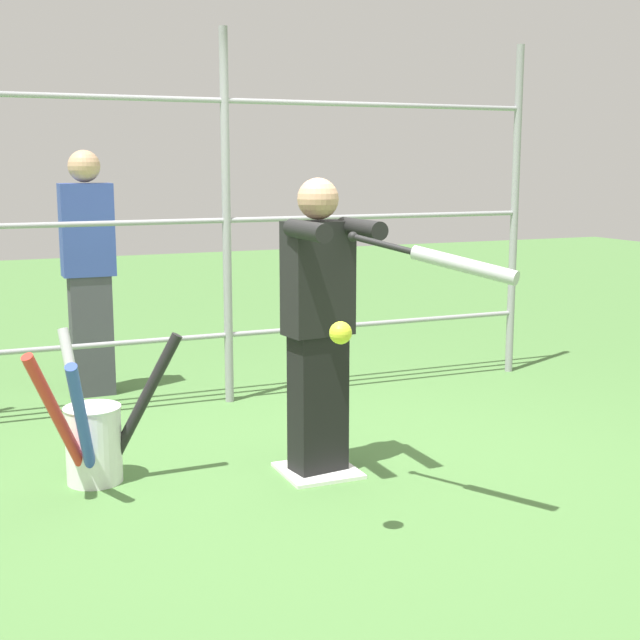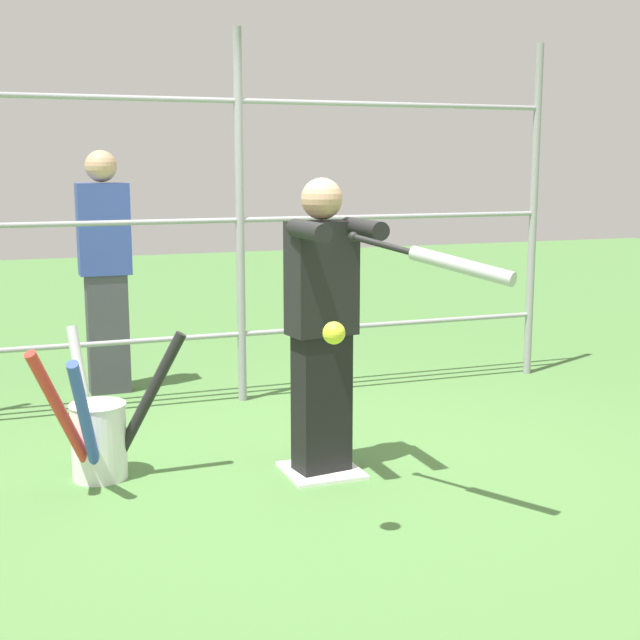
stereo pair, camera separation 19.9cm
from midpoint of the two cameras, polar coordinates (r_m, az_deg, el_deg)
The scene contains 8 objects.
ground_plane at distance 4.93m, azimuth 1.28°, elevation -9.72°, with size 24.00×24.00×0.00m, color #4C7A3D.
home_plate at distance 4.92m, azimuth 1.28°, elevation -9.61°, with size 0.40×0.40×0.02m.
fence_backstop at distance 6.16m, azimuth -4.22°, elevation 6.40°, with size 4.78×0.06×2.55m.
batter at distance 4.69m, azimuth 1.39°, elevation 0.14°, with size 0.41×0.57×1.59m.
baseball_bat_swinging at distance 4.00m, azimuth 9.52°, elevation 3.69°, with size 0.49×0.76×0.20m.
softball_in_flight at distance 3.70m, azimuth 2.44°, elevation -0.84°, with size 0.10×0.10×0.10m.
bat_bucket at distance 4.86m, azimuth -12.88°, elevation -7.06°, with size 0.84×0.88×0.80m.
bystander_behind_fence at distance 6.58m, azimuth -12.75°, elevation 3.23°, with size 0.36×0.22×1.75m.
Camera 2 is at (1.63, 4.34, 1.66)m, focal length 50.00 mm.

